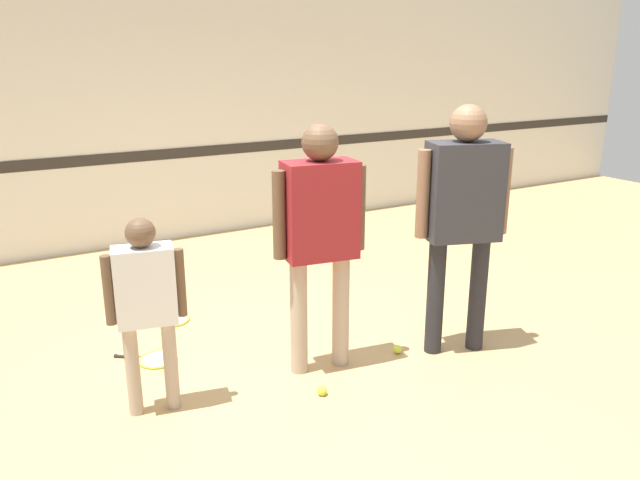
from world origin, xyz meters
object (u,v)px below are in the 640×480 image
person_student_left (146,296)px  racket_second_spare (156,359)px  person_student_right (463,204)px  person_instructor (320,223)px  racket_spare_on_floor (171,319)px  tennis_ball_stray_left (397,349)px  tennis_ball_by_spare_racket (171,315)px  tennis_ball_near_instructor (322,391)px

person_student_left → racket_second_spare: size_ratio=2.65×
racket_second_spare → person_student_right: bearing=-166.5°
person_instructor → racket_spare_on_floor: bearing=126.1°
racket_spare_on_floor → tennis_ball_stray_left: bearing=-154.4°
tennis_ball_by_spare_racket → tennis_ball_stray_left: same height
person_student_right → tennis_ball_by_spare_racket: 2.58m
tennis_ball_near_instructor → tennis_ball_by_spare_racket: size_ratio=1.00×
tennis_ball_stray_left → racket_second_spare: bearing=153.2°
racket_second_spare → tennis_ball_near_instructor: size_ratio=7.13×
person_instructor → tennis_ball_near_instructor: person_instructor is taller
racket_second_spare → tennis_ball_near_instructor: tennis_ball_near_instructor is taller
person_student_right → tennis_ball_stray_left: size_ratio=27.55×
person_student_left → tennis_ball_by_spare_racket: (0.52, 1.32, -0.74)m
racket_second_spare → tennis_ball_stray_left: bearing=-167.6°
racket_second_spare → racket_spare_on_floor: bearing=-77.2°
person_student_right → tennis_ball_by_spare_racket: size_ratio=27.55×
person_student_left → tennis_ball_by_spare_racket: 1.60m
person_student_right → tennis_ball_near_instructor: 1.62m
tennis_ball_by_spare_racket → tennis_ball_near_instructor: bearing=-74.6°
racket_second_spare → tennis_ball_by_spare_racket: size_ratio=7.13×
racket_spare_on_floor → tennis_ball_near_instructor: 1.74m
person_student_left → racket_spare_on_floor: (0.51, 1.29, -0.76)m
person_instructor → racket_spare_on_floor: person_instructor is taller
racket_second_spare → tennis_ball_near_instructor: bearing=167.1°
tennis_ball_stray_left → tennis_ball_by_spare_racket: bearing=130.3°
person_instructor → tennis_ball_stray_left: bearing=-1.4°
racket_second_spare → tennis_ball_stray_left: 1.78m
racket_spare_on_floor → racket_second_spare: 0.71m
person_instructor → tennis_ball_by_spare_racket: bearing=125.0°
person_instructor → tennis_ball_stray_left: person_instructor is taller
racket_spare_on_floor → tennis_ball_stray_left: size_ratio=8.18×
person_instructor → racket_spare_on_floor: (-0.67, 1.33, -1.05)m
person_instructor → person_student_right: bearing=-5.6°
tennis_ball_stray_left → racket_spare_on_floor: bearing=131.4°
racket_second_spare → tennis_ball_near_instructor: (0.80, -1.03, 0.02)m
racket_spare_on_floor → racket_second_spare: bearing=137.8°
person_instructor → tennis_ball_near_instructor: bearing=-109.1°
racket_spare_on_floor → tennis_ball_by_spare_racket: bearing=-35.6°
tennis_ball_by_spare_racket → tennis_ball_stray_left: size_ratio=1.00×
person_instructor → person_student_left: size_ratio=1.38×
person_instructor → person_student_right: 1.05m
person_instructor → racket_second_spare: (-0.99, 0.69, -1.05)m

